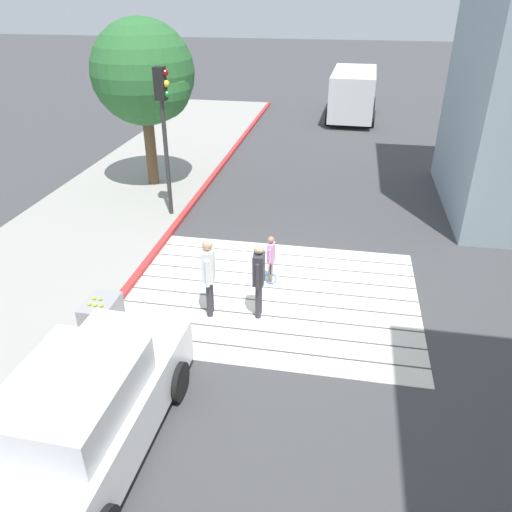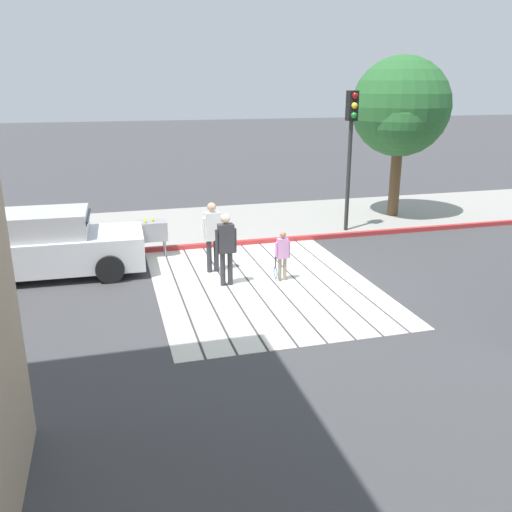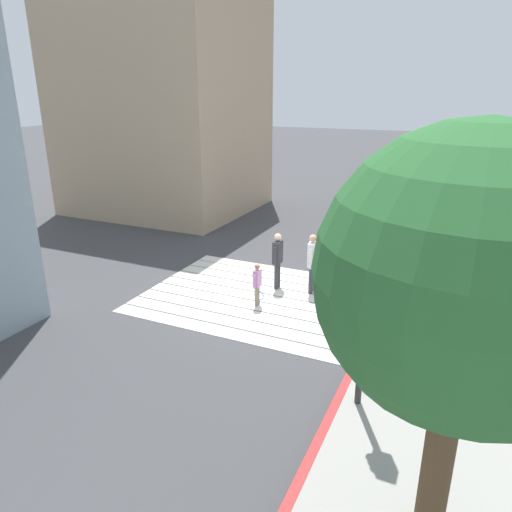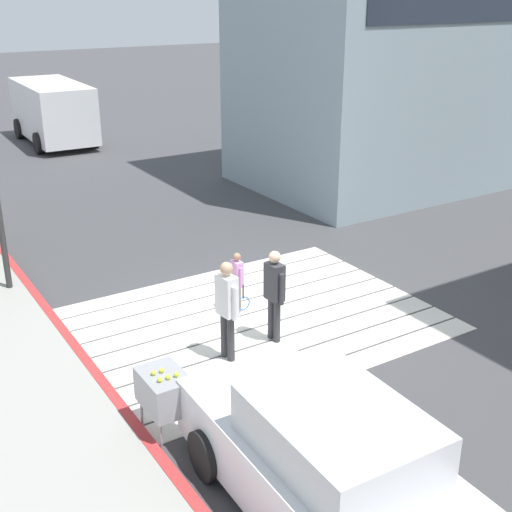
% 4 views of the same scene
% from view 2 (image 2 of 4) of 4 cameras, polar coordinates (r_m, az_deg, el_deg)
% --- Properties ---
extents(ground_plane, '(120.00, 120.00, 0.00)m').
position_cam_2_polar(ground_plane, '(12.53, 0.74, -3.00)').
color(ground_plane, '#424244').
extents(crosswalk_stripes, '(6.40, 4.90, 0.01)m').
position_cam_2_polar(crosswalk_stripes, '(12.52, 0.74, -2.97)').
color(crosswalk_stripes, silver).
rests_on(crosswalk_stripes, ground).
extents(sidewalk_west, '(4.80, 40.00, 0.12)m').
position_cam_2_polar(sidewalk_west, '(17.72, -4.29, 3.36)').
color(sidewalk_west, '#9E9B93').
rests_on(sidewalk_west, ground).
extents(curb_painted, '(0.16, 40.00, 0.13)m').
position_cam_2_polar(curb_painted, '(15.49, -2.59, 1.32)').
color(curb_painted, '#BC3333').
rests_on(curb_painted, ground).
extents(car_parked_near_curb, '(2.08, 4.35, 1.57)m').
position_cam_2_polar(car_parked_near_curb, '(13.84, -20.83, 1.03)').
color(car_parked_near_curb, white).
rests_on(car_parked_near_curb, ground).
extents(traffic_light_corner, '(0.39, 0.28, 4.24)m').
position_cam_2_polar(traffic_light_corner, '(16.45, 9.96, 12.58)').
color(traffic_light_corner, '#2D2D2D').
rests_on(traffic_light_corner, ground).
extents(street_tree, '(3.20, 3.20, 5.32)m').
position_cam_2_polar(street_tree, '(18.69, 14.98, 14.66)').
color(street_tree, brown).
rests_on(street_tree, ground).
extents(tennis_ball_cart, '(0.56, 0.80, 1.02)m').
position_cam_2_polar(tennis_ball_cart, '(14.67, -10.94, 2.64)').
color(tennis_ball_cart, '#99999E').
rests_on(tennis_ball_cart, ground).
extents(pedestrian_adult_lead, '(0.27, 0.51, 1.74)m').
position_cam_2_polar(pedestrian_adult_lead, '(13.09, -4.64, 2.51)').
color(pedestrian_adult_lead, '#333338').
rests_on(pedestrian_adult_lead, ground).
extents(pedestrian_adult_trailing, '(0.23, 0.49, 1.68)m').
position_cam_2_polar(pedestrian_adult_trailing, '(12.17, -3.17, 1.21)').
color(pedestrian_adult_trailing, '#333338').
rests_on(pedestrian_adult_trailing, ground).
extents(pedestrian_child_with_racket, '(0.28, 0.37, 1.20)m').
position_cam_2_polar(pedestrian_child_with_racket, '(12.55, 2.76, 0.24)').
color(pedestrian_child_with_racket, gray).
rests_on(pedestrian_child_with_racket, ground).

